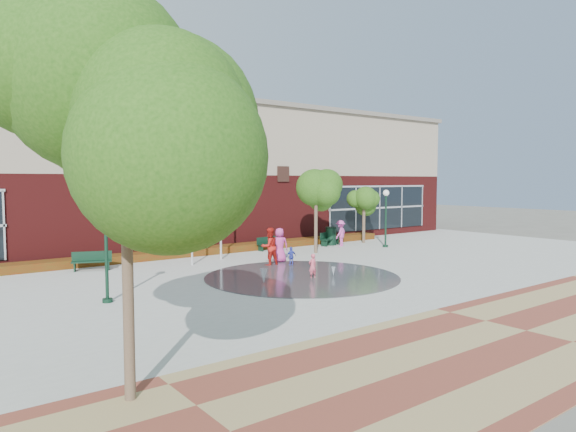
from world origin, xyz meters
TOP-DOWN VIEW (x-y plane):
  - ground at (0.00, 0.00)m, footprint 120.00×120.00m
  - plaza_concrete at (0.00, 4.00)m, footprint 46.00×18.00m
  - paver_band at (0.00, -7.00)m, footprint 46.00×6.00m
  - splash_pad at (0.00, 3.00)m, footprint 8.40×8.40m
  - library_building at (0.00, 17.48)m, footprint 44.40×10.40m
  - flower_bed at (0.00, 11.60)m, footprint 26.00×1.20m
  - flagpole_left at (-2.37, 8.63)m, footprint 0.95×0.25m
  - flagpole_right at (-0.32, 9.38)m, footprint 1.11×0.21m
  - lamp_left at (-8.23, 3.36)m, footprint 0.38×0.38m
  - lamp_right at (10.34, 7.58)m, footprint 0.38×0.38m
  - bench_left at (-6.80, 10.08)m, footprint 1.83×1.06m
  - bench_mid at (3.72, 10.81)m, footprint 1.65×0.62m
  - bench_right at (8.13, 10.32)m, footprint 1.79×0.99m
  - trash_can at (8.27, 10.36)m, footprint 0.72×0.72m
  - tree_big_left at (-10.38, -4.75)m, footprint 4.84×4.84m
  - tree_mid at (5.19, 8.22)m, footprint 2.78×2.78m
  - tree_small_right at (10.80, 9.93)m, footprint 2.22×2.22m
  - water_jet_a at (-2.25, 2.63)m, footprint 0.32×0.32m
  - water_jet_b at (1.12, 2.21)m, footprint 0.18×0.18m
  - child_splash at (0.13, 2.43)m, footprint 0.40×0.27m
  - adult_red at (0.60, 6.30)m, footprint 0.95×0.76m
  - adult_pink at (1.60, 6.83)m, footprint 1.02×0.88m
  - child_blue at (1.39, 5.58)m, footprint 0.57×0.29m
  - person_bench at (8.37, 9.57)m, footprint 1.23×0.99m

SIDE VIEW (x-z plane):
  - ground at x=0.00m, z-range 0.00..0.00m
  - flower_bed at x=0.00m, z-range -0.20..0.20m
  - water_jet_a at x=-2.25m, z-range -0.31..0.31m
  - water_jet_b at x=1.12m, z-range -0.20..0.20m
  - plaza_concrete at x=0.00m, z-range 0.00..0.01m
  - paver_band at x=0.00m, z-range 0.00..0.01m
  - splash_pad at x=0.00m, z-range 0.00..0.01m
  - bench_mid at x=3.72m, z-range -0.14..0.66m
  - bench_right at x=8.13m, z-range -0.15..0.72m
  - bench_left at x=-6.80m, z-range -0.16..0.73m
  - child_blue at x=1.39m, z-range 0.00..0.94m
  - child_splash at x=0.13m, z-range 0.00..1.08m
  - trash_can at x=8.27m, z-range 0.01..1.20m
  - person_bench at x=8.37m, z-range 0.00..1.67m
  - adult_pink at x=1.60m, z-range 0.00..1.76m
  - adult_red at x=0.60m, z-range 0.00..1.87m
  - lamp_left at x=-8.23m, z-range 0.44..4.03m
  - lamp_right at x=10.34m, z-range 0.44..4.03m
  - tree_small_right at x=10.80m, z-range 0.87..4.66m
  - tree_mid at x=5.19m, z-range 1.07..5.77m
  - flagpole_left at x=-2.37m, z-range 0.46..8.63m
  - library_building at x=0.00m, z-range 0.04..9.24m
  - flagpole_right at x=-0.32m, z-range 0.53..9.57m
  - tree_big_left at x=-10.38m, z-range 1.66..9.40m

